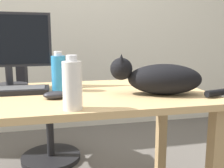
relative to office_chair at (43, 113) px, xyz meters
name	(u,v)px	position (x,y,z in m)	size (l,w,h in m)	color
back_wall	(60,9)	(0.19, 0.78, 0.89)	(6.00, 0.04, 2.60)	beige
desk	(72,114)	(0.19, -0.79, 0.21)	(1.38, 0.73, 0.73)	tan
office_chair	(43,113)	(0.00, 0.00, 0.00)	(0.48, 0.48, 0.94)	black
monitor	(7,47)	(-0.15, -0.53, 0.55)	(0.48, 0.20, 0.41)	#232328
keyboard	(4,91)	(-0.15, -0.71, 0.33)	(0.44, 0.15, 0.03)	black
cat	(160,78)	(0.61, -0.90, 0.40)	(0.59, 0.28, 0.20)	black
computer_mouse	(55,95)	(0.11, -0.89, 0.34)	(0.11, 0.06, 0.04)	#232328
water_bottle	(72,85)	(0.17, -1.08, 0.42)	(0.08, 0.08, 0.21)	silver
spray_bottle	(59,73)	(0.13, -0.70, 0.41)	(0.07, 0.07, 0.21)	#2D8CD1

